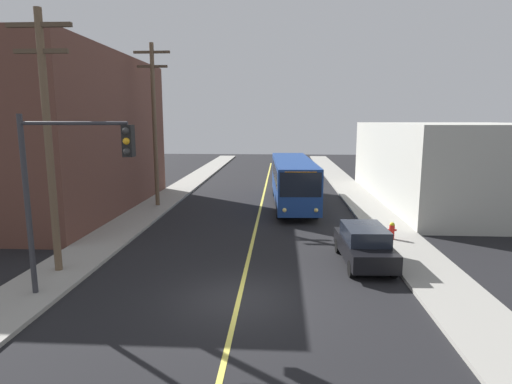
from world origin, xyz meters
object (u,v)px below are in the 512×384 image
Objects in this scene: city_bus at (293,179)px; utility_pole_near at (48,132)px; utility_pole_mid at (154,118)px; traffic_signal_left_corner at (70,172)px; fire_hydrant at (392,230)px; parked_car_black at (364,244)px.

utility_pole_near reaches higher than city_bus.
utility_pole_mid is 1.79× the size of traffic_signal_left_corner.
city_bus is 2.04× the size of traffic_signal_left_corner.
traffic_signal_left_corner is (-7.61, -16.35, 2.49)m from city_bus.
utility_pole_near is 0.91× the size of utility_pole_mid.
utility_pole_mid reaches higher than city_bus.
city_bus is 14.57× the size of fire_hydrant.
city_bus is 10.30m from utility_pole_mid.
parked_car_black is at bearing -42.52° from utility_pole_mid.
traffic_signal_left_corner is at bearing -148.94° from fire_hydrant.
utility_pole_near is 15.85m from fire_hydrant.
utility_pole_near reaches higher than traffic_signal_left_corner.
parked_car_black reaches higher than fire_hydrant.
parked_car_black is at bearing -77.83° from city_bus.
utility_pole_near is at bearing -159.90° from fire_hydrant.
fire_hydrant is at bearing -28.62° from utility_pole_mid.
utility_pole_mid reaches higher than traffic_signal_left_corner.
utility_pole_mid is at bearing 96.44° from traffic_signal_left_corner.
parked_car_black is 17.03m from utility_pole_mid.
utility_pole_near is (-12.15, -1.83, 4.67)m from parked_car_black.
utility_pole_near is at bearing -171.45° from parked_car_black.
city_bus is at bearing 102.17° from parked_car_black.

